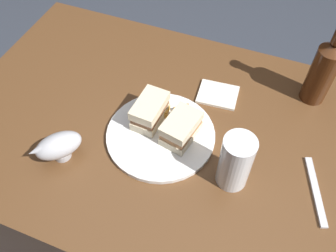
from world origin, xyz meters
The scene contains 15 objects.
ground_plane centered at (0.00, 0.00, 0.00)m, with size 6.00×6.00×0.00m, color #333842.
dining_table centered at (0.00, 0.00, 0.35)m, with size 1.21×0.77×0.71m, color brown.
plate centered at (-0.03, -0.03, 0.71)m, with size 0.28×0.28×0.01m, color white.
sandwich_half_left centered at (0.02, -0.02, 0.75)m, with size 0.09×0.12×0.07m.
sandwich_half_right centered at (-0.07, 0.00, 0.75)m, with size 0.07×0.11×0.07m.
potato_wedge_front centered at (-0.05, 0.01, 0.73)m, with size 0.04×0.02×0.02m, color gold.
potato_wedge_middle centered at (0.04, 0.03, 0.73)m, with size 0.05×0.02×0.02m, color gold.
potato_wedge_back centered at (0.01, 0.06, 0.73)m, with size 0.04×0.02×0.02m, color #AD702D.
potato_wedge_left_edge centered at (-0.05, 0.04, 0.73)m, with size 0.04×0.02×0.02m, color gold.
potato_wedge_right_edge centered at (0.00, 0.04, 0.73)m, with size 0.05×0.02×0.02m, color gold.
pint_glass centered at (0.18, -0.09, 0.77)m, with size 0.07×0.07×0.15m.
gravy_boat centered at (-0.23, -0.18, 0.75)m, with size 0.12×0.13×0.07m.
cider_bottle centered at (0.32, 0.25, 0.81)m, with size 0.07×0.07×0.27m.
napkin centered at (0.07, 0.16, 0.71)m, with size 0.11×0.09×0.01m, color silver.
fork centered at (0.37, -0.05, 0.71)m, with size 0.18×0.02×0.01m, color silver.
Camera 1 is at (0.19, -0.54, 1.47)m, focal length 38.47 mm.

